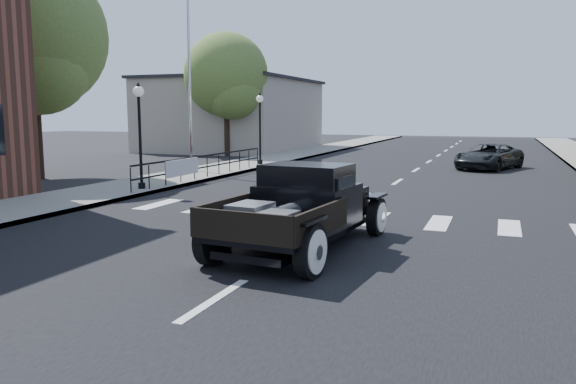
% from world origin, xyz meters
% --- Properties ---
extents(ground, '(120.00, 120.00, 0.00)m').
position_xyz_m(ground, '(0.00, 0.00, 0.00)').
color(ground, black).
rests_on(ground, ground).
extents(road, '(14.00, 80.00, 0.02)m').
position_xyz_m(road, '(0.00, 15.00, 0.01)').
color(road, black).
rests_on(road, ground).
extents(road_markings, '(12.00, 60.00, 0.06)m').
position_xyz_m(road_markings, '(0.00, 10.00, 0.00)').
color(road_markings, silver).
rests_on(road_markings, ground).
extents(sidewalk_left, '(3.00, 80.00, 0.15)m').
position_xyz_m(sidewalk_left, '(-8.50, 15.00, 0.07)').
color(sidewalk_left, gray).
rests_on(sidewalk_left, ground).
extents(low_building_left, '(10.00, 12.00, 5.00)m').
position_xyz_m(low_building_left, '(-15.00, 28.00, 2.50)').
color(low_building_left, '#A59C8A').
rests_on(low_building_left, ground).
extents(railing, '(0.08, 10.00, 1.00)m').
position_xyz_m(railing, '(-7.30, 10.00, 0.65)').
color(railing, black).
rests_on(railing, sidewalk_left).
extents(banner, '(0.04, 2.20, 0.60)m').
position_xyz_m(banner, '(-7.22, 8.00, 0.45)').
color(banner, silver).
rests_on(banner, sidewalk_left).
extents(lamp_post_b, '(0.36, 0.36, 3.54)m').
position_xyz_m(lamp_post_b, '(-7.60, 6.00, 1.92)').
color(lamp_post_b, black).
rests_on(lamp_post_b, sidewalk_left).
extents(lamp_post_c, '(0.36, 0.36, 3.54)m').
position_xyz_m(lamp_post_c, '(-7.60, 16.00, 1.92)').
color(lamp_post_c, black).
rests_on(lamp_post_c, sidewalk_left).
extents(flagpole, '(0.12, 0.12, 10.91)m').
position_xyz_m(flagpole, '(-9.20, 12.00, 5.60)').
color(flagpole, silver).
rests_on(flagpole, sidewalk_left).
extents(big_tree_near, '(5.94, 5.94, 8.72)m').
position_xyz_m(big_tree_near, '(-14.00, 8.00, 4.36)').
color(big_tree_near, '#4F672C').
rests_on(big_tree_near, ground).
extents(big_tree_far, '(5.23, 5.23, 7.68)m').
position_xyz_m(big_tree_far, '(-12.50, 22.00, 3.84)').
color(big_tree_far, '#4F672C').
rests_on(big_tree_far, ground).
extents(hotrod_pickup, '(2.78, 5.16, 1.72)m').
position_xyz_m(hotrod_pickup, '(0.16, 0.32, 0.86)').
color(hotrod_pickup, black).
rests_on(hotrod_pickup, ground).
extents(second_car, '(3.47, 4.81, 1.22)m').
position_xyz_m(second_car, '(3.19, 18.71, 0.61)').
color(second_car, black).
rests_on(second_car, ground).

